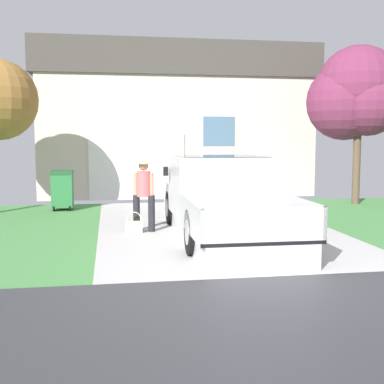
% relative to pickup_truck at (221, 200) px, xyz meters
% --- Properties ---
extents(ground, '(29.20, 18.60, 0.18)m').
position_rel_pickup_truck_xyz_m(ground, '(0.03, -5.18, -0.75)').
color(ground, '#B3B0AF').
extents(pickup_truck, '(2.13, 5.42, 1.67)m').
position_rel_pickup_truck_xyz_m(pickup_truck, '(0.00, 0.00, 0.00)').
color(pickup_truck, silver).
rests_on(pickup_truck, ground).
extents(person_with_hat, '(0.47, 0.45, 1.62)m').
position_rel_pickup_truck_xyz_m(person_with_hat, '(-1.57, 0.68, 0.18)').
color(person_with_hat, black).
rests_on(person_with_hat, ground).
extents(handbag, '(0.35, 0.15, 0.47)m').
position_rel_pickup_truck_xyz_m(handbag, '(-1.81, 0.50, -0.58)').
color(handbag, beige).
rests_on(handbag, ground).
extents(house_with_garage, '(9.98, 5.23, 5.36)m').
position_rel_pickup_truck_xyz_m(house_with_garage, '(0.13, 9.16, 1.98)').
color(house_with_garage, beige).
rests_on(house_with_garage, ground).
extents(front_yard_tree, '(2.84, 2.71, 4.93)m').
position_rel_pickup_truck_xyz_m(front_yard_tree, '(5.29, 4.53, 2.63)').
color(front_yard_tree, brown).
rests_on(front_yard_tree, ground).
extents(wheeled_trash_bin, '(0.60, 0.72, 1.13)m').
position_rel_pickup_truck_xyz_m(wheeled_trash_bin, '(-3.65, 4.46, -0.13)').
color(wheeled_trash_bin, '#286B38').
rests_on(wheeled_trash_bin, ground).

